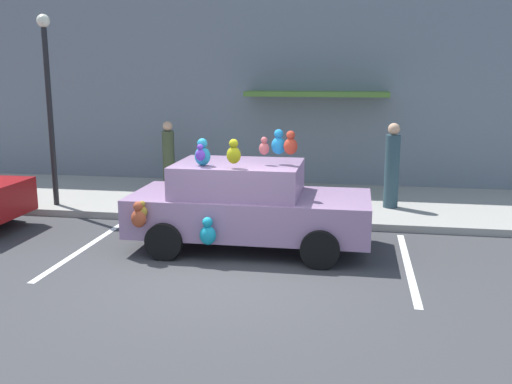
# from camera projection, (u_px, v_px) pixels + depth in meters

# --- Properties ---
(ground_plane) EXTENTS (60.00, 60.00, 0.00)m
(ground_plane) POSITION_uv_depth(u_px,v_px,m) (222.00, 276.00, 8.99)
(ground_plane) COLOR #38383A
(sidewalk) EXTENTS (24.00, 4.00, 0.15)m
(sidewalk) POSITION_uv_depth(u_px,v_px,m) (270.00, 201.00, 13.79)
(sidewalk) COLOR gray
(sidewalk) RESTS_ON ground
(storefront_building) EXTENTS (24.00, 1.25, 6.40)m
(storefront_building) POSITION_uv_depth(u_px,v_px,m) (283.00, 68.00, 15.21)
(storefront_building) COLOR slate
(storefront_building) RESTS_ON ground
(parking_stripe_front) EXTENTS (0.12, 3.60, 0.01)m
(parking_stripe_front) POSITION_uv_depth(u_px,v_px,m) (408.00, 266.00, 9.47)
(parking_stripe_front) COLOR silver
(parking_stripe_front) RESTS_ON ground
(parking_stripe_rear) EXTENTS (0.12, 3.60, 0.01)m
(parking_stripe_rear) POSITION_uv_depth(u_px,v_px,m) (85.00, 248.00, 10.42)
(parking_stripe_rear) COLOR silver
(parking_stripe_rear) RESTS_ON ground
(plush_covered_car) EXTENTS (4.22, 2.14, 2.15)m
(plush_covered_car) POSITION_uv_depth(u_px,v_px,m) (247.00, 204.00, 10.28)
(plush_covered_car) COLOR gray
(plush_covered_car) RESTS_ON ground
(teddy_bear_on_sidewalk) EXTENTS (0.40, 0.34, 0.77)m
(teddy_bear_on_sidewalk) POSITION_uv_depth(u_px,v_px,m) (250.00, 192.00, 12.74)
(teddy_bear_on_sidewalk) COLOR pink
(teddy_bear_on_sidewalk) RESTS_ON sidewalk
(street_lamp_post) EXTENTS (0.28, 0.28, 4.16)m
(street_lamp_post) POSITION_uv_depth(u_px,v_px,m) (48.00, 92.00, 12.59)
(street_lamp_post) COLOR black
(street_lamp_post) RESTS_ON sidewalk
(pedestrian_near_shopfront) EXTENTS (0.31, 0.31, 1.72)m
(pedestrian_near_shopfront) POSITION_uv_depth(u_px,v_px,m) (169.00, 156.00, 14.79)
(pedestrian_near_shopfront) COLOR #3E482E
(pedestrian_near_shopfront) RESTS_ON sidewalk
(pedestrian_walking_past) EXTENTS (0.32, 0.32, 1.87)m
(pedestrian_walking_past) POSITION_uv_depth(u_px,v_px,m) (392.00, 167.00, 12.67)
(pedestrian_walking_past) COLOR #2C454E
(pedestrian_walking_past) RESTS_ON sidewalk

